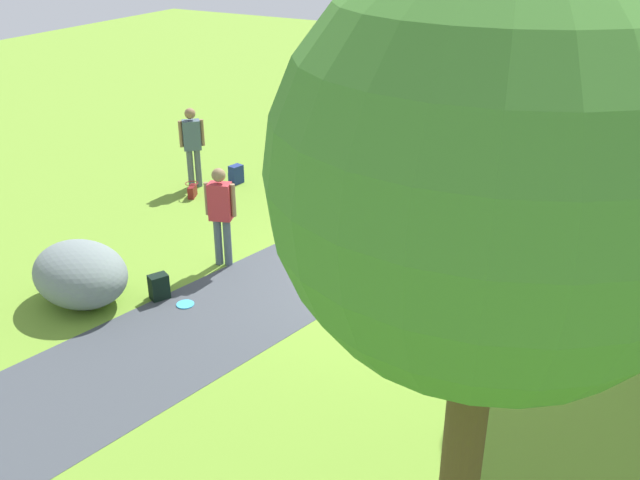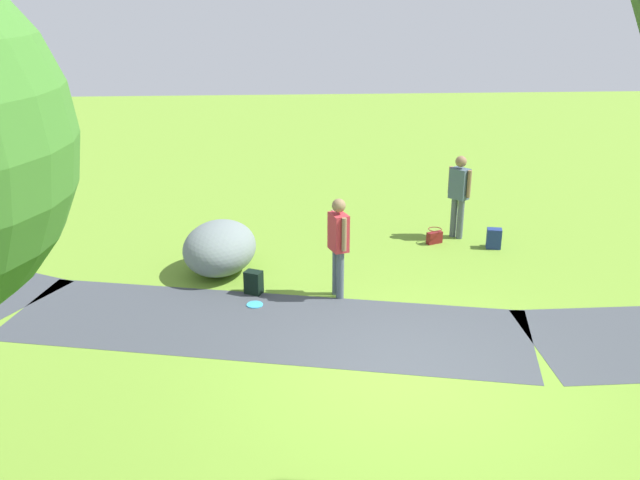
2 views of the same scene
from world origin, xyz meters
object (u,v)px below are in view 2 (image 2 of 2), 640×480
Objects in this scene: backpack_by_boulder at (254,283)px; spare_backpack_on_lawn at (494,239)px; frisbee_on_grass at (255,305)px; handbag_on_grass at (435,237)px; man_near_boulder at (338,241)px; woman_with_handbag at (459,191)px; lawn_boulder at (220,248)px.

spare_backpack_on_lawn is at bearing -158.50° from backpack_by_boulder.
backpack_by_boulder reaches higher than frisbee_on_grass.
handbag_on_grass is 1.33× the size of frisbee_on_grass.
man_near_boulder reaches higher than frisbee_on_grass.
handbag_on_grass is 0.89× the size of spare_backpack_on_lawn.
man_near_boulder is 4.26× the size of spare_backpack_on_lawn.
backpack_by_boulder is 5.00m from spare_backpack_on_lawn.
spare_backpack_on_lawn is at bearing 164.08° from handbag_on_grass.
backpack_by_boulder is 1.49× the size of frisbee_on_grass.
woman_with_handbag is 6.34× the size of frisbee_on_grass.
lawn_boulder is at bearing -29.42° from man_near_boulder.
backpack_by_boulder and spare_backpack_on_lawn have the same top height.
woman_with_handbag reaches higher than frisbee_on_grass.
man_near_boulder is at bearing 45.16° from woman_with_handbag.
woman_with_handbag is 5.10m from frisbee_on_grass.
man_near_boulder reaches higher than handbag_on_grass.
spare_backpack_on_lawn is at bearing -153.49° from frisbee_on_grass.
man_near_boulder is at bearing 171.90° from backpack_by_boulder.
backpack_by_boulder is at bearing 31.34° from woman_with_handbag.
woman_with_handbag is at bearing -148.66° from backpack_by_boulder.
handbag_on_grass is at bearing -132.36° from man_near_boulder.
frisbee_on_grass is at bearing 114.44° from lawn_boulder.
handbag_on_grass is 4.40m from frisbee_on_grass.
lawn_boulder is 4.68× the size of backpack_by_boulder.
man_near_boulder is 3.92m from spare_backpack_on_lawn.
lawn_boulder is 5.36m from spare_backpack_on_lawn.
handbag_on_grass is (-4.17, -1.20, -0.33)m from lawn_boulder.
spare_backpack_on_lawn is (-4.66, -1.83, 0.00)m from backpack_by_boulder.
lawn_boulder is 1.10× the size of woman_with_handbag.
lawn_boulder is at bearing 9.54° from spare_backpack_on_lawn.
handbag_on_grass is at bearing 32.17° from woman_with_handbag.
woman_with_handbag reaches higher than spare_backpack_on_lawn.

